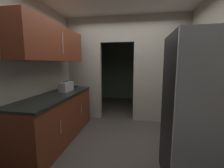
{
  "coord_description": "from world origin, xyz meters",
  "views": [
    {
      "loc": [
        0.32,
        -2.35,
        1.48
      ],
      "look_at": [
        -0.18,
        0.53,
        1.08
      ],
      "focal_mm": 23.53,
      "sensor_mm": 36.0,
      "label": 1
    }
  ],
  "objects": [
    {
      "name": "ground",
      "position": [
        0.0,
        0.0,
        0.0
      ],
      "size": [
        20.0,
        20.0,
        0.0
      ],
      "primitive_type": "plane",
      "color": "#47423D"
    },
    {
      "name": "adjoining_room_shell",
      "position": [
        0.0,
        3.13,
        1.33
      ],
      "size": [
        3.04,
        2.47,
        2.66
      ],
      "color": "slate",
      "rests_on": "ground"
    },
    {
      "name": "upper_cabinet_counterside",
      "position": [
        -1.19,
        0.17,
        1.85
      ],
      "size": [
        0.36,
        1.84,
        0.63
      ],
      "color": "maroon"
    },
    {
      "name": "book_stack",
      "position": [
        -1.12,
        0.87,
        0.93
      ],
      "size": [
        0.14,
        0.16,
        0.06
      ],
      "color": "#8C3893",
      "rests_on": "lower_cabinet_run"
    },
    {
      "name": "lower_cabinet_run",
      "position": [
        -1.19,
        0.17,
        0.45
      ],
      "size": [
        0.66,
        2.04,
        0.9
      ],
      "color": "maroon",
      "rests_on": "ground"
    },
    {
      "name": "boombox",
      "position": [
        -1.17,
        0.52,
        1.0
      ],
      "size": [
        0.17,
        0.39,
        0.22
      ],
      "color": "#B2B2B7",
      "rests_on": "lower_cabinet_run"
    },
    {
      "name": "kitchen_partition",
      "position": [
        0.06,
        1.46,
        1.42
      ],
      "size": [
        3.04,
        0.12,
        2.66
      ],
      "color": "#ADA899",
      "rests_on": "ground"
    },
    {
      "name": "refrigerator",
      "position": [
        1.1,
        -0.56,
        0.91
      ],
      "size": [
        0.84,
        0.77,
        1.82
      ],
      "color": "black",
      "rests_on": "ground"
    },
    {
      "name": "kitchen_flank_left",
      "position": [
        -1.57,
        -0.52,
        1.33
      ],
      "size": [
        0.1,
        3.96,
        2.66
      ],
      "primitive_type": "cube",
      "color": "#ADA899",
      "rests_on": "ground"
    }
  ]
}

